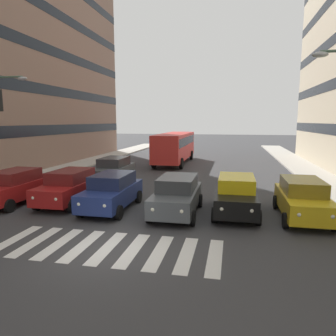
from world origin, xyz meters
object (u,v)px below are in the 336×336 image
Objects in this scene: car_1 at (236,195)px; car_row2_0 at (113,170)px; car_0 at (303,199)px; car_4 at (70,186)px; bus_behind_traffic at (175,145)px; car_2 at (177,195)px; car_3 at (112,191)px; car_5 at (13,187)px.

car_1 is 10.14m from car_row2_0.
car_0 is 1.00× the size of car_row2_0.
bus_behind_traffic is (-2.55, -16.22, 0.97)m from car_4.
bus_behind_traffic reaches higher than car_row2_0.
car_4 is 16.44m from bus_behind_traffic.
car_2 and car_3 have the same top height.
car_1 and car_row2_0 have the same top height.
car_2 is at bearing 13.31° from car_1.
car_1 is 0.42× the size of bus_behind_traffic.
car_2 is 8.60m from car_5.
bus_behind_traffic is at bearing -70.20° from car_1.
car_0 is 1.00× the size of car_5.
car_2 is 1.00× the size of car_4.
car_2 is at bearing 100.77° from bus_behind_traffic.
car_4 is 1.00× the size of car_row2_0.
bus_behind_traffic is at bearing -90.00° from car_3.
car_0 is 18.64m from bus_behind_traffic.
car_1 and car_2 have the same top height.
car_2 is 3.22m from car_3.
car_5 is (11.25, 0.53, 0.00)m from car_1.
car_0 is 1.00× the size of car_2.
bus_behind_traffic is at bearing -107.74° from car_5.
car_3 is 1.00× the size of car_row2_0.
car_5 is at bearing 12.18° from car_4.
car_1 is at bearing -177.29° from car_5.
car_5 is (5.38, 0.04, 0.00)m from car_3.
car_1 is 11.26m from car_5.
bus_behind_traffic reaches higher than car_3.
car_3 is (5.87, 0.49, 0.00)m from car_1.
car_4 is 1.00× the size of car_5.
car_4 is 0.42× the size of bus_behind_traffic.
car_row2_0 is 10.80m from bus_behind_traffic.
bus_behind_traffic is (-0.00, -16.78, 0.97)m from car_3.
car_2 is at bearing 179.37° from car_5.
car_3 is 0.42× the size of bus_behind_traffic.
car_1 is at bearing 144.95° from car_row2_0.
car_3 is at bearing 2.12° from car_0.
car_1 is 17.35m from bus_behind_traffic.
car_row2_0 is (5.65, -6.45, 0.00)m from car_2.
car_0 and car_1 have the same top height.
car_1 is at bearing 179.45° from car_4.
bus_behind_traffic is (8.70, -16.46, 0.97)m from car_0.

